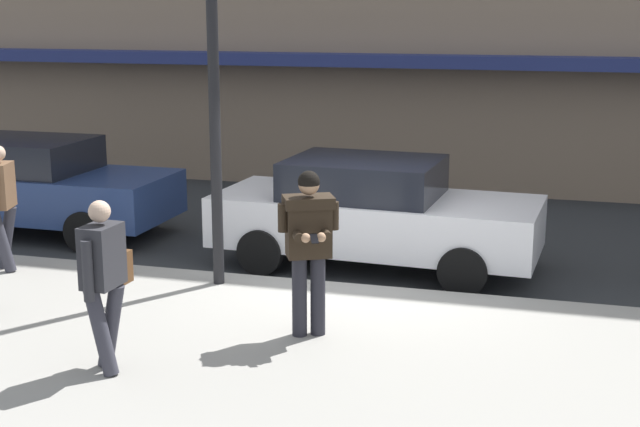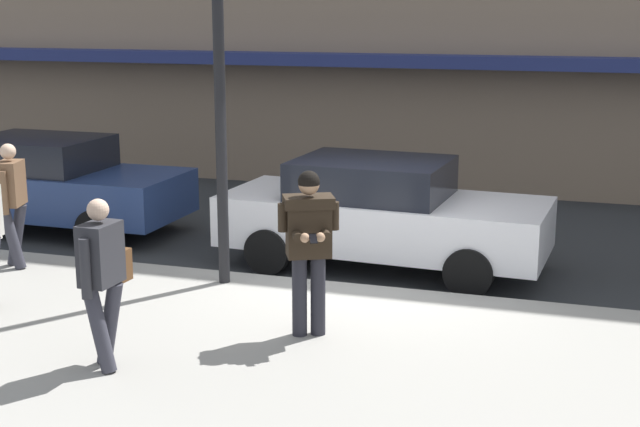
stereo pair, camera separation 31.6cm
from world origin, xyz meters
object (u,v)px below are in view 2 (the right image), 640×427
(man_texting_on_phone, at_px, (309,235))
(street_lamp_post, at_px, (219,46))
(parked_sedan_mid, at_px, (381,213))
(parked_sedan_near, at_px, (47,183))
(pedestrian_dark_coat, at_px, (12,197))
(pedestrian_with_bag, at_px, (103,273))

(man_texting_on_phone, distance_m, street_lamp_post, 2.90)
(parked_sedan_mid, bearing_deg, parked_sedan_near, 175.63)
(parked_sedan_near, bearing_deg, street_lamp_post, -27.88)
(parked_sedan_mid, height_order, pedestrian_dark_coat, pedestrian_dark_coat)
(man_texting_on_phone, bearing_deg, pedestrian_dark_coat, 164.89)
(pedestrian_with_bag, bearing_deg, pedestrian_dark_coat, 138.31)
(parked_sedan_mid, relative_size, pedestrian_with_bag, 2.70)
(parked_sedan_near, bearing_deg, parked_sedan_mid, -4.37)
(pedestrian_with_bag, distance_m, pedestrian_dark_coat, 4.04)
(parked_sedan_mid, bearing_deg, street_lamp_post, -133.50)
(pedestrian_with_bag, xyz_separation_m, pedestrian_dark_coat, (-3.02, 2.69, 0.00))
(parked_sedan_near, distance_m, parked_sedan_mid, 5.75)
(pedestrian_with_bag, distance_m, street_lamp_post, 3.55)
(man_texting_on_phone, height_order, pedestrian_with_bag, man_texting_on_phone)
(man_texting_on_phone, bearing_deg, pedestrian_with_bag, -138.17)
(man_texting_on_phone, bearing_deg, parked_sedan_near, 147.59)
(parked_sedan_mid, height_order, street_lamp_post, street_lamp_post)
(man_texting_on_phone, distance_m, pedestrian_with_bag, 2.16)
(parked_sedan_near, bearing_deg, man_texting_on_phone, -32.41)
(street_lamp_post, bearing_deg, parked_sedan_near, 152.12)
(parked_sedan_mid, bearing_deg, man_texting_on_phone, -89.96)
(pedestrian_dark_coat, height_order, street_lamp_post, street_lamp_post)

